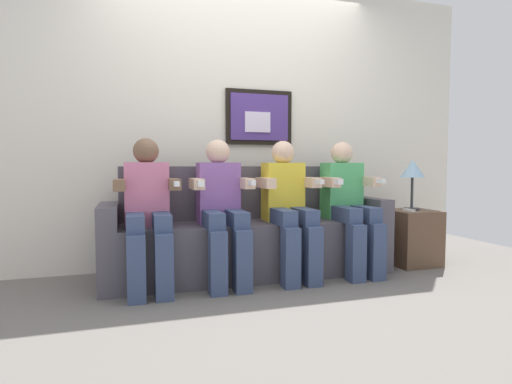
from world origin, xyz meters
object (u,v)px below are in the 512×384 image
object	(u,v)px
couch	(250,237)
side_table_right	(412,237)
person_right_center	(288,203)
person_left_center	(222,205)
person_rightmost	(348,201)
spare_remote_on_table	(409,210)
person_leftmost	(148,207)
table_lamp	(413,171)

from	to	relation	value
couch	side_table_right	size ratio (longest dim) A/B	4.68
couch	person_right_center	world-z (taller)	person_right_center
person_left_center	side_table_right	bearing A→B (deg)	1.96
person_left_center	person_right_center	size ratio (longest dim) A/B	1.00
couch	person_rightmost	xyz separation A→B (m)	(0.82, -0.17, 0.29)
spare_remote_on_table	person_leftmost	bearing A→B (deg)	179.99
couch	person_left_center	size ratio (longest dim) A/B	2.11
person_left_center	spare_remote_on_table	xyz separation A→B (m)	(1.71, 0.00, -0.10)
person_right_center	side_table_right	world-z (taller)	person_right_center
person_left_center	side_table_right	size ratio (longest dim) A/B	2.22
couch	table_lamp	bearing A→B (deg)	-2.97
person_leftmost	person_right_center	bearing A→B (deg)	0.00
person_rightmost	spare_remote_on_table	size ratio (longest dim) A/B	8.54
spare_remote_on_table	person_rightmost	bearing A→B (deg)	-180.00
person_leftmost	table_lamp	size ratio (longest dim) A/B	2.41
couch	side_table_right	distance (m)	1.52
couch	person_right_center	xyz separation A→B (m)	(0.27, -0.17, 0.29)
person_left_center	table_lamp	world-z (taller)	person_left_center
couch	person_rightmost	bearing A→B (deg)	-11.60
person_leftmost	person_rightmost	world-z (taller)	same
couch	person_right_center	size ratio (longest dim) A/B	2.11
person_left_center	person_rightmost	distance (m)	1.10
person_rightmost	side_table_right	world-z (taller)	person_rightmost
couch	side_table_right	world-z (taller)	couch
couch	spare_remote_on_table	size ratio (longest dim) A/B	17.99
person_rightmost	spare_remote_on_table	xyz separation A→B (m)	(0.61, 0.00, -0.10)
couch	person_right_center	bearing A→B (deg)	-31.51
person_left_center	person_rightmost	world-z (taller)	same
person_left_center	person_right_center	xyz separation A→B (m)	(0.55, 0.00, -0.00)
person_leftmost	spare_remote_on_table	size ratio (longest dim) A/B	8.54
couch	person_leftmost	xyz separation A→B (m)	(-0.82, -0.17, 0.29)
couch	side_table_right	xyz separation A→B (m)	(1.52, -0.11, -0.06)
side_table_right	spare_remote_on_table	bearing A→B (deg)	-144.50
person_leftmost	person_rightmost	bearing A→B (deg)	-0.02
person_left_center	table_lamp	distance (m)	1.82
side_table_right	spare_remote_on_table	xyz separation A→B (m)	(-0.09, -0.06, 0.26)
couch	side_table_right	bearing A→B (deg)	-4.04
person_right_center	person_rightmost	size ratio (longest dim) A/B	1.00
person_left_center	table_lamp	xyz separation A→B (m)	(1.80, 0.09, 0.25)
person_left_center	spare_remote_on_table	bearing A→B (deg)	0.00
person_rightmost	person_leftmost	bearing A→B (deg)	179.98
person_left_center	spare_remote_on_table	distance (m)	1.71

